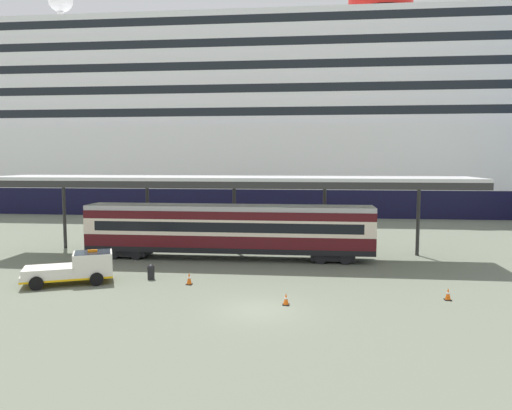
# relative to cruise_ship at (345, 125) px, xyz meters

# --- Properties ---
(ground_plane) EXTENTS (400.00, 400.00, 0.00)m
(ground_plane) POSITION_rel_cruise_ship_xyz_m (-7.89, -50.88, -12.69)
(ground_plane) COLOR #656C59
(cruise_ship) EXTENTS (158.24, 23.35, 38.27)m
(cruise_ship) POSITION_rel_cruise_ship_xyz_m (0.00, 0.00, 0.00)
(cruise_ship) COLOR black
(cruise_ship) RESTS_ON ground
(platform_canopy) EXTENTS (36.55, 5.59, 6.25)m
(platform_canopy) POSITION_rel_cruise_ship_xyz_m (-11.45, -38.15, -6.71)
(platform_canopy) COLOR silver
(platform_canopy) RESTS_ON ground
(train_carriage) EXTENTS (21.71, 2.81, 4.11)m
(train_carriage) POSITION_rel_cruise_ship_xyz_m (-11.45, -38.59, -10.38)
(train_carriage) COLOR black
(train_carriage) RESTS_ON ground
(service_truck) EXTENTS (5.57, 3.94, 2.02)m
(service_truck) POSITION_rel_cruise_ship_xyz_m (-19.50, -46.78, -11.70)
(service_truck) COLOR silver
(service_truck) RESTS_ON ground
(traffic_cone_near) EXTENTS (0.36, 0.36, 0.76)m
(traffic_cone_near) POSITION_rel_cruise_ship_xyz_m (-12.59, -46.37, -12.31)
(traffic_cone_near) COLOR black
(traffic_cone_near) RESTS_ON ground
(traffic_cone_mid) EXTENTS (0.36, 0.36, 0.63)m
(traffic_cone_mid) POSITION_rel_cruise_ship_xyz_m (-6.57, -49.88, -12.38)
(traffic_cone_mid) COLOR black
(traffic_cone_mid) RESTS_ON ground
(traffic_cone_far) EXTENTS (0.36, 0.36, 0.68)m
(traffic_cone_far) POSITION_rel_cruise_ship_xyz_m (2.08, -48.07, -12.35)
(traffic_cone_far) COLOR black
(traffic_cone_far) RESTS_ON ground
(quay_bollard) EXTENTS (0.48, 0.48, 0.96)m
(quay_bollard) POSITION_rel_cruise_ship_xyz_m (-15.31, -45.37, -12.17)
(quay_bollard) COLOR black
(quay_bollard) RESTS_ON ground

